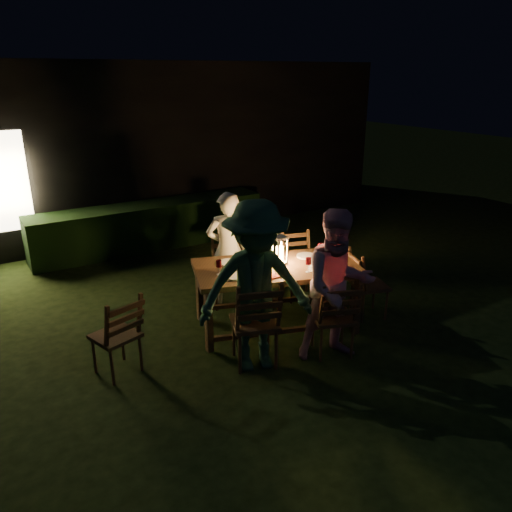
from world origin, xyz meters
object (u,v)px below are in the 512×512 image
chair_spare (118,349)px  person_opp_right (338,286)px  person_house_side (228,249)px  chair_near_left (255,337)px  bottle_bucket_b (234,221)px  chair_end (368,296)px  dining_table (277,272)px  bottle_table (256,256)px  person_opp_left (256,288)px  chair_near_right (333,330)px  chair_far_right (299,278)px  chair_far_left (229,283)px  bottle_bucket_a (231,223)px  lantern (280,252)px  ice_bucket (233,225)px  side_table (233,236)px

chair_spare → person_opp_right: bearing=-40.2°
person_house_side → chair_near_left: bearing=90.0°
chair_spare → bottle_bucket_b: bearing=21.2°
chair_end → dining_table: bearing=-91.0°
chair_near_left → bottle_table: size_ratio=3.84×
chair_end → person_house_side: size_ratio=0.60×
person_opp_left → chair_near_right: bearing=3.2°
chair_near_left → bottle_table: bottle_table is taller
chair_spare → bottle_bucket_b: bottle_bucket_b is taller
chair_far_right → person_opp_left: size_ratio=0.51×
person_opp_left → bottle_table: (0.45, 0.72, 0.03)m
bottle_table → bottle_bucket_b: 2.04m
chair_far_left → bottle_bucket_a: size_ratio=3.16×
dining_table → chair_spare: bearing=-161.9°
chair_end → bottle_table: size_ratio=3.38×
chair_far_left → bottle_table: 1.03m
lantern → bottle_table: 0.30m
chair_end → ice_bucket: size_ratio=3.15×
chair_near_right → bottle_bucket_a: (0.23, 2.77, 0.52)m
chair_near_left → person_house_side: person_house_side is taller
person_opp_left → bottle_bucket_a: bearing=84.7°
chair_far_left → person_opp_right: person_opp_right is taller
dining_table → chair_near_left: 0.98m
bottle_bucket_b → chair_far_left: bearing=-122.4°
chair_end → chair_far_right: bearing=-139.5°
chair_near_left → chair_spare: chair_near_left is taller
bottle_table → side_table: 2.02m
chair_near_right → chair_far_left: (-0.37, 1.74, 0.01)m
bottle_table → bottle_bucket_a: 1.93m
bottle_table → dining_table: bearing=-18.1°
chair_far_right → chair_spare: 2.80m
chair_spare → ice_bucket: bearing=21.2°
lantern → bottle_bucket_a: 1.90m
person_opp_left → lantern: 1.00m
dining_table → chair_far_left: 0.99m
bottle_bucket_a → dining_table: bearing=-102.3°
person_house_side → person_opp_right: 1.87m
ice_bucket → bottle_bucket_a: size_ratio=0.94×
chair_end → person_opp_left: bearing=-65.0°
side_table → chair_spare: bearing=-141.7°
chair_far_left → bottle_bucket_a: bearing=-95.8°
chair_spare → chair_far_left: bearing=8.7°
person_house_side → ice_bucket: person_house_side is taller
bottle_bucket_a → person_opp_left: bearing=-113.4°
chair_far_left → bottle_bucket_a: chair_far_left is taller
chair_end → bottle_table: (-1.41, 0.46, 0.67)m
chair_far_right → ice_bucket: 1.48m
chair_near_left → chair_near_right: bearing=1.2°
ice_bucket → bottle_bucket_a: 0.08m
person_opp_left → bottle_table: bearing=76.3°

